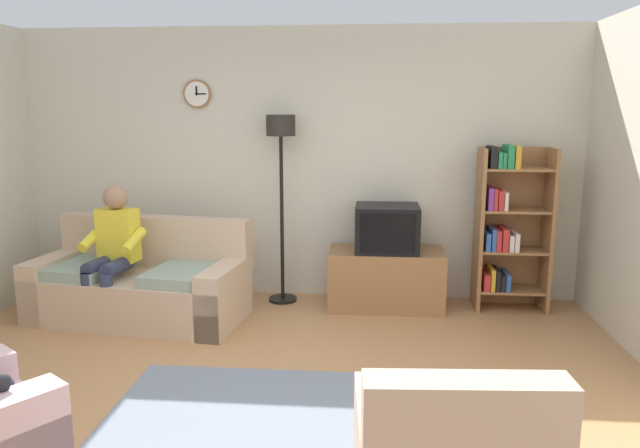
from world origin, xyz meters
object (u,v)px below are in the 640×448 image
object	(u,v)px
tv_stand	(386,278)
bookshelf	(507,226)
couch	(141,285)
tv	(387,228)
floor_lamp	(281,157)
person_on_couch	(112,246)

from	to	relation	value
tv_stand	bookshelf	world-z (taller)	bookshelf
couch	bookshelf	bearing A→B (deg)	9.58
tv_stand	tv	size ratio (longest dim) A/B	1.83
couch	floor_lamp	size ratio (longest dim) A/B	1.08
tv	person_on_couch	world-z (taller)	person_on_couch
couch	tv_stand	xyz separation A→B (m)	(2.25, 0.50, -0.03)
floor_lamp	couch	bearing A→B (deg)	-153.81
tv_stand	bookshelf	xyz separation A→B (m)	(1.14, 0.07, 0.53)
bookshelf	floor_lamp	size ratio (longest dim) A/B	0.85
bookshelf	floor_lamp	xyz separation A→B (m)	(-2.17, 0.03, 0.64)
bookshelf	tv	bearing A→B (deg)	-175.32
couch	bookshelf	size ratio (longest dim) A/B	1.27
couch	person_on_couch	xyz separation A→B (m)	(-0.20, -0.11, 0.39)
couch	tv	world-z (taller)	tv
tv	person_on_couch	bearing A→B (deg)	-166.50
person_on_couch	tv_stand	bearing A→B (deg)	14.04
couch	tv_stand	distance (m)	2.31
couch	bookshelf	distance (m)	3.48
bookshelf	person_on_couch	world-z (taller)	bookshelf
couch	floor_lamp	distance (m)	1.78
tv	floor_lamp	bearing A→B (deg)	173.15
couch	bookshelf	world-z (taller)	bookshelf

